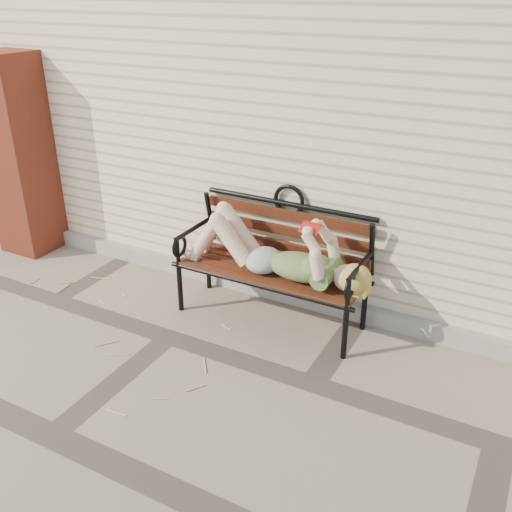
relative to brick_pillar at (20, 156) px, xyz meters
The scene contains 7 objects.
ground 2.62m from the brick_pillar, 18.06° to the right, with size 80.00×80.00×0.00m, color gray.
house_wall 3.26m from the brick_pillar, 44.37° to the left, with size 8.00×4.00×3.00m, color beige.
foundation_strip 2.49m from the brick_pillar, ahead, with size 8.00×0.10×0.15m, color #AFA89E.
brick_pillar is the anchor object (origin of this frame).
garden_bench 2.91m from the brick_pillar, ahead, with size 1.69×0.67×1.09m.
reading_woman 2.92m from the brick_pillar, ahead, with size 1.60×0.36×0.50m.
straw_scatter 1.89m from the brick_pillar, 41.59° to the right, with size 2.50×1.39×0.01m.
Camera 1 is at (2.43, -3.06, 2.58)m, focal length 40.00 mm.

